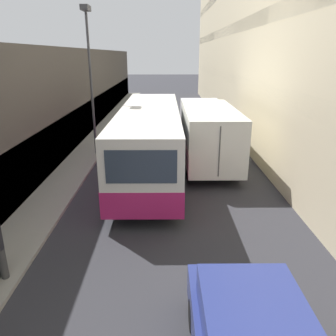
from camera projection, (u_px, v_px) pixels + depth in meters
ground_plane at (170, 163)px, 16.17m from camera, size 150.00×150.00×0.00m
sidewalk_left at (80, 162)px, 16.13m from camera, size 1.60×60.00×0.11m
building_left_shopfront at (34, 113)px, 15.32m from camera, size 2.40×60.00×5.42m
building_right_apartment at (297, 5)px, 13.89m from camera, size 2.40×60.00×14.17m
bus at (150, 139)px, 14.46m from camera, size 2.51×10.83×2.88m
box_truck at (206, 129)px, 16.37m from camera, size 2.32×8.60×2.73m
panel_van at (146, 107)px, 26.28m from camera, size 1.96×4.13×1.85m
street_lamp at (89, 56)px, 15.81m from camera, size 0.36×0.80×7.11m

